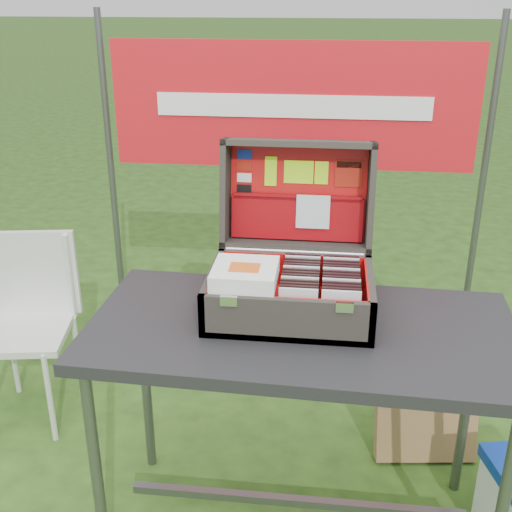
# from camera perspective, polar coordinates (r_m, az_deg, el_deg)

# --- Properties ---
(table) EXTENTS (1.34, 0.70, 0.82)m
(table) POSITION_cam_1_polar(r_m,az_deg,el_deg) (2.21, 3.73, -15.49)
(table) COLOR #242426
(table) RESTS_ON ground
(table_top) EXTENTS (1.34, 0.70, 0.04)m
(table_top) POSITION_cam_1_polar(r_m,az_deg,el_deg) (2.00, 4.02, -6.66)
(table_top) COLOR #242426
(table_top) RESTS_ON ground
(table_leg_fl) EXTENTS (0.04, 0.04, 0.78)m
(table_leg_fl) POSITION_cam_1_polar(r_m,az_deg,el_deg) (2.13, -13.92, -18.79)
(table_leg_fl) COLOR #59595B
(table_leg_fl) RESTS_ON ground
(table_leg_bl) EXTENTS (0.04, 0.04, 0.78)m
(table_leg_bl) POSITION_cam_1_polar(r_m,az_deg,el_deg) (2.53, -9.77, -10.91)
(table_leg_bl) COLOR #59595B
(table_leg_bl) RESTS_ON ground
(table_leg_br) EXTENTS (0.04, 0.04, 0.78)m
(table_leg_br) POSITION_cam_1_polar(r_m,az_deg,el_deg) (2.50, 18.22, -12.34)
(table_leg_br) COLOR #59595B
(table_leg_br) RESTS_ON ground
(table_brace) EXTENTS (1.16, 0.03, 0.03)m
(table_brace) POSITION_cam_1_polar(r_m,az_deg,el_deg) (2.40, 3.55, -20.92)
(table_brace) COLOR #59595B
(table_brace) RESTS_ON ground
(suitcase) EXTENTS (0.51, 0.53, 0.49)m
(suitcase) POSITION_cam_1_polar(r_m,az_deg,el_deg) (2.00, 3.27, 1.84)
(suitcase) COLOR #443E36
(suitcase) RESTS_ON table
(suitcase_base_bottom) EXTENTS (0.51, 0.37, 0.02)m
(suitcase_base_bottom) POSITION_cam_1_polar(r_m,az_deg,el_deg) (2.05, 3.02, -4.90)
(suitcase_base_bottom) COLOR #443E36
(suitcase_base_bottom) RESTS_ON table_top
(suitcase_base_wall_front) EXTENTS (0.51, 0.02, 0.14)m
(suitcase_base_wall_front) POSITION_cam_1_polar(r_m,az_deg,el_deg) (1.86, 2.68, -5.77)
(suitcase_base_wall_front) COLOR #443E36
(suitcase_base_wall_front) RESTS_ON table_top
(suitcase_base_wall_back) EXTENTS (0.51, 0.02, 0.14)m
(suitcase_base_wall_back) POSITION_cam_1_polar(r_m,az_deg,el_deg) (2.18, 3.37, -1.41)
(suitcase_base_wall_back) COLOR #443E36
(suitcase_base_wall_back) RESTS_ON table_top
(suitcase_base_wall_left) EXTENTS (0.02, 0.37, 0.14)m
(suitcase_base_wall_left) POSITION_cam_1_polar(r_m,az_deg,el_deg) (2.05, -3.87, -3.06)
(suitcase_base_wall_left) COLOR #443E36
(suitcase_base_wall_left) RESTS_ON table_top
(suitcase_base_wall_right) EXTENTS (0.02, 0.37, 0.14)m
(suitcase_base_wall_right) POSITION_cam_1_polar(r_m,az_deg,el_deg) (2.02, 10.07, -3.74)
(suitcase_base_wall_right) COLOR #443E36
(suitcase_base_wall_right) RESTS_ON table_top
(suitcase_liner_floor) EXTENTS (0.47, 0.33, 0.01)m
(suitcase_liner_floor) POSITION_cam_1_polar(r_m,az_deg,el_deg) (2.04, 3.02, -4.57)
(suitcase_liner_floor) COLOR red
(suitcase_liner_floor) RESTS_ON suitcase_base_bottom
(suitcase_latch_left) EXTENTS (0.05, 0.01, 0.03)m
(suitcase_latch_left) POSITION_cam_1_polar(r_m,az_deg,el_deg) (1.85, -2.45, -4.02)
(suitcase_latch_left) COLOR silver
(suitcase_latch_left) RESTS_ON suitcase_base_wall_front
(suitcase_latch_right) EXTENTS (0.05, 0.01, 0.03)m
(suitcase_latch_right) POSITION_cam_1_polar(r_m,az_deg,el_deg) (1.83, 7.88, -4.54)
(suitcase_latch_right) COLOR silver
(suitcase_latch_right) RESTS_ON suitcase_base_wall_front
(suitcase_hinge) EXTENTS (0.46, 0.02, 0.02)m
(suitcase_hinge) POSITION_cam_1_polar(r_m,az_deg,el_deg) (2.16, 3.43, 0.37)
(suitcase_hinge) COLOR silver
(suitcase_hinge) RESTS_ON suitcase_base_wall_back
(suitcase_lid_back) EXTENTS (0.51, 0.08, 0.37)m
(suitcase_lid_back) POSITION_cam_1_polar(r_m,az_deg,el_deg) (2.25, 3.77, 5.64)
(suitcase_lid_back) COLOR #443E36
(suitcase_lid_back) RESTS_ON suitcase_base_wall_back
(suitcase_lid_rim_far) EXTENTS (0.51, 0.14, 0.04)m
(suitcase_lid_rim_far) POSITION_cam_1_polar(r_m,az_deg,el_deg) (2.18, 3.85, 9.97)
(suitcase_lid_rim_far) COLOR #443E36
(suitcase_lid_rim_far) RESTS_ON suitcase_lid_back
(suitcase_lid_rim_near) EXTENTS (0.51, 0.14, 0.04)m
(suitcase_lid_rim_near) POSITION_cam_1_polar(r_m,az_deg,el_deg) (2.22, 3.54, 1.01)
(suitcase_lid_rim_near) COLOR #443E36
(suitcase_lid_rim_near) RESTS_ON suitcase_lid_back
(suitcase_lid_rim_left) EXTENTS (0.02, 0.20, 0.38)m
(suitcase_lid_rim_left) POSITION_cam_1_polar(r_m,az_deg,el_deg) (2.22, -2.72, 5.67)
(suitcase_lid_rim_left) COLOR #443E36
(suitcase_lid_rim_left) RESTS_ON suitcase_lid_back
(suitcase_lid_rim_right) EXTENTS (0.02, 0.20, 0.38)m
(suitcase_lid_rim_right) POSITION_cam_1_polar(r_m,az_deg,el_deg) (2.19, 10.17, 5.14)
(suitcase_lid_rim_right) COLOR #443E36
(suitcase_lid_rim_right) RESTS_ON suitcase_lid_back
(suitcase_lid_liner) EXTENTS (0.47, 0.06, 0.32)m
(suitcase_lid_liner) POSITION_cam_1_polar(r_m,az_deg,el_deg) (2.24, 3.76, 5.60)
(suitcase_lid_liner) COLOR red
(suitcase_lid_liner) RESTS_ON suitcase_lid_back
(suitcase_liner_wall_front) EXTENTS (0.47, 0.01, 0.12)m
(suitcase_liner_wall_front) POSITION_cam_1_polar(r_m,az_deg,el_deg) (1.87, 2.71, -5.30)
(suitcase_liner_wall_front) COLOR red
(suitcase_liner_wall_front) RESTS_ON suitcase_base_bottom
(suitcase_liner_wall_back) EXTENTS (0.47, 0.01, 0.12)m
(suitcase_liner_wall_back) POSITION_cam_1_polar(r_m,az_deg,el_deg) (2.16, 3.35, -1.31)
(suitcase_liner_wall_back) COLOR red
(suitcase_liner_wall_back) RESTS_ON suitcase_base_bottom
(suitcase_liner_wall_left) EXTENTS (0.01, 0.33, 0.12)m
(suitcase_liner_wall_left) POSITION_cam_1_polar(r_m,az_deg,el_deg) (2.04, -3.52, -2.82)
(suitcase_liner_wall_left) COLOR red
(suitcase_liner_wall_left) RESTS_ON suitcase_base_bottom
(suitcase_liner_wall_right) EXTENTS (0.01, 0.33, 0.12)m
(suitcase_liner_wall_right) POSITION_cam_1_polar(r_m,az_deg,el_deg) (2.02, 9.71, -3.47)
(suitcase_liner_wall_right) COLOR red
(suitcase_liner_wall_right) RESTS_ON suitcase_base_bottom
(suitcase_lid_pocket) EXTENTS (0.45, 0.06, 0.15)m
(suitcase_lid_pocket) POSITION_cam_1_polar(r_m,az_deg,el_deg) (2.23, 3.65, 3.38)
(suitcase_lid_pocket) COLOR maroon
(suitcase_lid_pocket) RESTS_ON suitcase_lid_liner
(suitcase_pocket_edge) EXTENTS (0.44, 0.02, 0.02)m
(suitcase_pocket_edge) POSITION_cam_1_polar(r_m,az_deg,el_deg) (2.21, 3.71, 5.22)
(suitcase_pocket_edge) COLOR maroon
(suitcase_pocket_edge) RESTS_ON suitcase_lid_pocket
(suitcase_pocket_cd) EXTENTS (0.11, 0.03, 0.11)m
(suitcase_pocket_cd) POSITION_cam_1_polar(r_m,az_deg,el_deg) (2.21, 5.08, 3.94)
(suitcase_pocket_cd) COLOR silver
(suitcase_pocket_cd) RESTS_ON suitcase_lid_pocket
(lid_sticker_cc_a) EXTENTS (0.05, 0.01, 0.03)m
(lid_sticker_cc_a) POSITION_cam_1_polar(r_m,az_deg,el_deg) (2.23, -1.02, 9.02)
(lid_sticker_cc_a) COLOR #1933B2
(lid_sticker_cc_a) RESTS_ON suitcase_lid_liner
(lid_sticker_cc_b) EXTENTS (0.05, 0.01, 0.03)m
(lid_sticker_cc_b) POSITION_cam_1_polar(r_m,az_deg,el_deg) (2.24, -1.03, 8.00)
(lid_sticker_cc_b) COLOR #9F1B0E
(lid_sticker_cc_b) RESTS_ON suitcase_lid_liner
(lid_sticker_cc_c) EXTENTS (0.05, 0.01, 0.03)m
(lid_sticker_cc_c) POSITION_cam_1_polar(r_m,az_deg,el_deg) (2.24, -1.05, 6.98)
(lid_sticker_cc_c) COLOR white
(lid_sticker_cc_c) RESTS_ON suitcase_lid_liner
(lid_sticker_cc_d) EXTENTS (0.05, 0.01, 0.03)m
(lid_sticker_cc_d) POSITION_cam_1_polar(r_m,az_deg,el_deg) (2.25, -1.06, 5.97)
(lid_sticker_cc_d) COLOR black
(lid_sticker_cc_d) RESTS_ON suitcase_lid_liner
(lid_card_neon_tall) EXTENTS (0.04, 0.02, 0.10)m
(lid_card_neon_tall) POSITION_cam_1_polar(r_m,az_deg,el_deg) (2.23, 1.32, 7.55)
(lid_card_neon_tall) COLOR #A8EA12
(lid_card_neon_tall) RESTS_ON suitcase_lid_liner
(lid_card_neon_main) EXTENTS (0.10, 0.02, 0.08)m
(lid_card_neon_main) POSITION_cam_1_polar(r_m,az_deg,el_deg) (2.22, 3.81, 7.45)
(lid_card_neon_main) COLOR #A8EA12
(lid_card_neon_main) RESTS_ON suitcase_lid_liner
(lid_card_neon_small) EXTENTS (0.05, 0.02, 0.08)m
(lid_card_neon_small) POSITION_cam_1_polar(r_m,az_deg,el_deg) (2.22, 5.84, 7.37)
(lid_card_neon_small) COLOR #A8EA12
(lid_card_neon_small) RESTS_ON suitcase_lid_liner
(lid_sticker_band) EXTENTS (0.09, 0.02, 0.09)m
(lid_sticker_band) POSITION_cam_1_polar(r_m,az_deg,el_deg) (2.22, 8.23, 7.26)
(lid_sticker_band) COLOR #9F1B0E
(lid_sticker_band) RESTS_ON suitcase_lid_liner
(lid_sticker_band_bar) EXTENTS (0.08, 0.01, 0.02)m
(lid_sticker_band_bar) POSITION_cam_1_polar(r_m,az_deg,el_deg) (2.22, 8.27, 8.03)
(lid_sticker_band_bar) COLOR black
(lid_sticker_band_bar) RESTS_ON suitcase_lid_liner
(cd_left_0) EXTENTS (0.11, 0.01, 0.13)m
(cd_left_0) POSITION_cam_1_polar(r_m,az_deg,el_deg) (1.88, 3.75, -4.71)
(cd_left_0) COLOR silver
(cd_left_0) RESTS_ON suitcase_liner_floor
(cd_left_1) EXTENTS (0.11, 0.01, 0.13)m
(cd_left_1) POSITION_cam_1_polar(r_m,az_deg,el_deg) (1.90, 3.78, -4.43)
(cd_left_1) COLOR black
(cd_left_1) RESTS_ON suitcase_liner_floor
(cd_left_2) EXTENTS (0.11, 0.01, 0.13)m
(cd_left_2) POSITION_cam_1_polar(r_m,az_deg,el_deg) (1.92, 3.82, -4.15)
(cd_left_2) COLOR black
(cd_left_2) RESTS_ON suitcase_liner_floor
(cd_left_3) EXTENTS (0.11, 0.01, 0.13)m
(cd_left_3) POSITION_cam_1_polar(r_m,az_deg,el_deg) (1.94, 3.85, -3.88)
(cd_left_3) COLOR black
(cd_left_3) RESTS_ON suitcase_liner_floor
(cd_left_4) EXTENTS (0.11, 0.01, 0.13)m
(cd_left_4) POSITION_cam_1_polar(r_m,az_deg,el_deg) (1.96, 3.89, -3.62)
(cd_left_4) COLOR silver
(cd_left_4) RESTS_ON suitcase_liner_floor
(cd_left_5) EXTENTS (0.11, 0.01, 0.13)m
(cd_left_5) POSITION_cam_1_polar(r_m,az_deg,el_deg) (1.97, 3.92, -3.36)
(cd_left_5) COLOR black
(cd_left_5) RESTS_ON suitcase_liner_floor
(cd_left_6) EXTENTS (0.11, 0.01, 0.13)m
(cd_left_6) POSITION_cam_1_polar(r_m,az_deg,el_deg) (1.99, 3.95, -3.10)
(cd_left_6) COLOR black
(cd_left_6) RESTS_ON suitcase_liner_floor
(cd_left_7) EXTENTS (0.11, 0.01, 0.13)m
(cd_left_7) POSITION_cam_1_polar(r_m,az_deg,el_deg) (2.01, 3.98, -2.85)
(cd_left_7) COLOR black
(cd_left_7) RESTS_ON suitcase_liner_floor
(cd_left_8) EXTENTS (0.11, 0.01, 0.13)m
(cd_left_8) POSITION_cam_1_polar(r_m,az_deg,el_deg) (2.03, 4.01, -2.61)
(cd_left_8) COLOR silver
(cd_left_8) RESTS_ON suitcase_liner_floor
(cd_left_9) EXTENTS (0.11, 0.01, 0.13)m
(cd_left_9) POSITION_cam_1_polar(r_m,az_deg,el_deg) (2.05, 4.05, -2.36)
(cd_left_9) COLOR black
(cd_left_9) RESTS_ON suitcase_liner_floor
(cd_left_10) EXTENTS (0.11, 0.01, 0.13)m
(cd_left_10) POSITION_cam_1_polar(r_m,az_deg,el_deg) (2.06, 4.08, -2.13)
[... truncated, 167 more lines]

